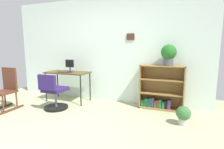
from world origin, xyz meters
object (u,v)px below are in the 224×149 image
Objects in this scene: rocking_chair at (6,89)px; office_chair at (54,94)px; potted_plant_floor at (183,114)px; desk at (68,74)px; monitor at (70,66)px; keyboard at (65,72)px; bookshelf_low at (161,90)px; potted_plant_on_shelf at (169,54)px.

office_chair is at bearing 18.82° from rocking_chair.
desk is at bearing 170.07° from potted_plant_floor.
desk is 2.80m from potted_plant_floor.
monitor is at bearing 95.59° from office_chair.
desk reaches higher than potted_plant_floor.
potted_plant_floor is (2.71, -0.35, -0.57)m from keyboard.
office_chair is at bearing -157.20° from bookshelf_low.
rocking_chair is 2.67× the size of potted_plant_floor.
desk is 0.73m from office_chair.
potted_plant_on_shelf is at bearing 19.87° from rocking_chair.
potted_plant_on_shelf reaches higher than monitor.
office_chair is 2.34× the size of potted_plant_floor.
potted_plant_on_shelf is at bearing 115.24° from potted_plant_floor.
keyboard is at bearing 42.42° from rocking_chair.
rocking_chair is at bearing -161.18° from office_chair.
desk is 2.89× the size of keyboard.
potted_plant_floor is (2.65, 0.16, -0.15)m from office_chair.
potted_plant_on_shelf is 1.29× the size of potted_plant_floor.
bookshelf_low is (2.19, 0.92, 0.09)m from office_chair.
monitor is 2.87m from potted_plant_floor.
office_chair is at bearing -159.68° from potted_plant_on_shelf.
potted_plant_floor is at bearing -58.54° from bookshelf_low.
desk is 3.64× the size of monitor.
office_chair is (0.07, -0.75, -0.56)m from monitor.
rocking_chair reaches higher than keyboard.
monitor is 0.87× the size of potted_plant_floor.
potted_plant_on_shelf is at bearing 20.32° from office_chair.
monitor is 0.27m from keyboard.
rocking_chair is (-0.92, -1.09, -0.44)m from monitor.
rocking_chair is 3.69m from potted_plant_floor.
keyboard is at bearing -88.20° from desk.
keyboard is 2.31m from bookshelf_low.
rocking_chair is 3.61m from potted_plant_on_shelf.
rocking_chair is at bearing -133.50° from desk.
monitor reaches higher than desk.
desk is at bearing 91.80° from keyboard.
keyboard is at bearing -169.75° from bookshelf_low.
desk is 1.37m from rocking_chair.
desk is 1.35× the size of office_chair.
potted_plant_floor is (2.72, -0.48, -0.50)m from desk.
keyboard reaches higher than potted_plant_floor.
rocking_chair is 3.42m from bookshelf_low.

